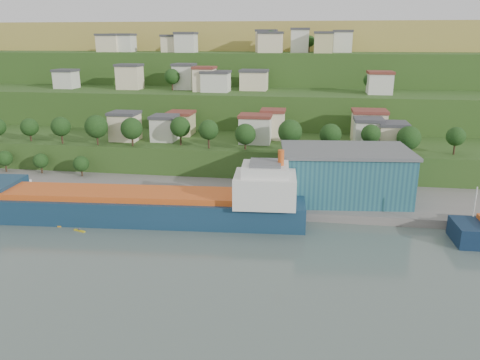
% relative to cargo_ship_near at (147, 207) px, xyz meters
% --- Properties ---
extents(ground, '(500.00, 500.00, 0.00)m').
position_rel_cargo_ship_near_xyz_m(ground, '(6.86, -10.45, -3.19)').
color(ground, '#4C5C54').
rests_on(ground, ground).
extents(quay, '(220.00, 26.00, 4.00)m').
position_rel_cargo_ship_near_xyz_m(quay, '(26.86, 17.55, -3.19)').
color(quay, slate).
rests_on(quay, ground).
extents(hillside, '(360.00, 211.06, 96.00)m').
position_rel_cargo_ship_near_xyz_m(hillside, '(6.87, 158.26, -3.11)').
color(hillside, '#284719').
rests_on(hillside, ground).
extents(cargo_ship_near, '(78.47, 17.47, 19.99)m').
position_rel_cargo_ship_near_xyz_m(cargo_ship_near, '(0.00, 0.00, 0.00)').
color(cargo_ship_near, '#123045').
rests_on(cargo_ship_near, ground).
extents(warehouse, '(32.75, 22.01, 12.80)m').
position_rel_cargo_ship_near_xyz_m(warehouse, '(45.53, 16.62, 5.24)').
color(warehouse, '#1F4D5E').
rests_on(warehouse, quay).
extents(caravan, '(6.17, 2.61, 2.87)m').
position_rel_cargo_ship_near_xyz_m(caravan, '(-40.28, 12.51, -0.56)').
color(caravan, white).
rests_on(caravan, pebble_beach).
extents(dinghy, '(4.71, 2.96, 0.88)m').
position_rel_cargo_ship_near_xyz_m(dinghy, '(-38.77, 8.36, -1.55)').
color(dinghy, silver).
rests_on(dinghy, pebble_beach).
extents(kayak_orange, '(3.51, 1.16, 0.86)m').
position_rel_cargo_ship_near_xyz_m(kayak_orange, '(-16.78, -6.71, -2.94)').
color(kayak_orange, orange).
rests_on(kayak_orange, ground).
extents(kayak_yellow, '(3.02, 1.49, 0.75)m').
position_rel_cargo_ship_near_xyz_m(kayak_yellow, '(-12.44, -8.66, -2.97)').
color(kayak_yellow, gold).
rests_on(kayak_yellow, ground).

